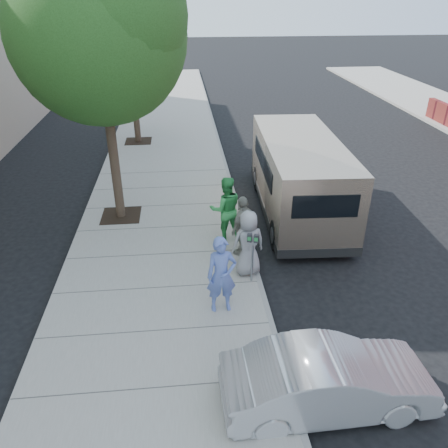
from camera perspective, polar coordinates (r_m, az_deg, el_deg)
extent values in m
plane|color=black|center=(11.98, -3.43, -4.26)|extent=(120.00, 120.00, 0.00)
cube|color=gray|center=(11.96, -8.24, -4.18)|extent=(5.00, 60.00, 0.15)
cube|color=gray|center=(12.06, 3.42, -3.59)|extent=(0.12, 60.00, 0.16)
cube|color=black|center=(14.13, -13.27, 1.12)|extent=(1.20, 1.20, 0.01)
cylinder|color=#38281E|center=(13.36, -14.21, 8.66)|extent=(0.28, 0.28, 3.96)
sphere|color=#214818|center=(12.68, -16.08, 22.55)|extent=(4.60, 4.60, 4.60)
sphere|color=#214818|center=(12.17, -13.67, 24.98)|extent=(3.45, 3.45, 3.45)
sphere|color=#214818|center=(13.24, -18.24, 23.79)|extent=(3.22, 3.22, 3.22)
cube|color=black|center=(21.14, -11.11, 10.59)|extent=(1.20, 1.20, 0.01)
cylinder|color=#38281E|center=(20.68, -11.57, 15.21)|extent=(0.28, 0.28, 3.52)
sphere|color=#214818|center=(20.25, -12.40, 22.94)|extent=(3.80, 3.80, 3.80)
sphere|color=#214818|center=(19.76, -10.78, 24.42)|extent=(2.85, 2.85, 2.85)
sphere|color=#214818|center=(20.78, -13.85, 23.76)|extent=(2.66, 2.66, 2.66)
cylinder|color=gray|center=(10.53, 3.68, -5.05)|extent=(0.05, 0.05, 1.03)
cube|color=gray|center=(10.23, 3.77, -2.48)|extent=(0.21, 0.11, 0.07)
cube|color=#2D2D30|center=(10.18, 3.36, -1.81)|extent=(0.13, 0.12, 0.20)
cube|color=#2D2D30|center=(10.16, 4.23, -1.90)|extent=(0.13, 0.12, 0.20)
cube|color=#D0B295|center=(13.85, 9.79, 6.34)|extent=(2.50, 6.12, 2.22)
cube|color=#D0B295|center=(17.05, 7.37, 8.81)|extent=(2.08, 0.71, 0.95)
cube|color=black|center=(11.02, 13.14, 2.21)|extent=(1.67, 0.10, 0.61)
cylinder|color=black|center=(15.83, 4.56, 5.95)|extent=(0.33, 0.86, 0.85)
cylinder|color=black|center=(16.20, 11.50, 6.00)|extent=(0.33, 0.86, 0.85)
cylinder|color=black|center=(12.20, 6.95, -1.45)|extent=(0.33, 0.86, 0.85)
cylinder|color=black|center=(12.68, 15.73, -1.17)|extent=(0.33, 0.86, 0.85)
imported|color=#AEB0B6|center=(8.07, 13.51, -19.23)|extent=(3.70, 1.38, 1.21)
imported|color=#5B71C1|center=(9.42, -0.33, -6.69)|extent=(0.68, 0.47, 1.79)
imported|color=green|center=(12.07, 0.23, 1.99)|extent=(0.98, 0.80, 1.87)
imported|color=gray|center=(10.63, 3.17, -2.53)|extent=(0.92, 0.70, 1.70)
imported|color=gray|center=(11.43, 2.49, -0.22)|extent=(0.95, 1.01, 1.67)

